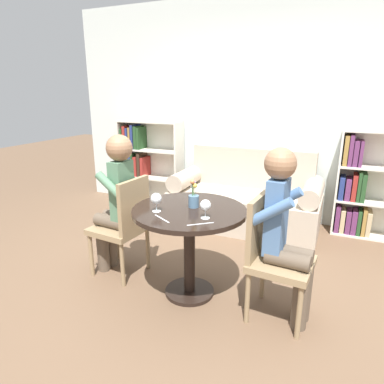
{
  "coord_description": "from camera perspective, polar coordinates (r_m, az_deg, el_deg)",
  "views": [
    {
      "loc": [
        1.02,
        -2.25,
        1.61
      ],
      "look_at": [
        0.0,
        0.05,
        0.86
      ],
      "focal_mm": 32.0,
      "sensor_mm": 36.0,
      "label": 1
    }
  ],
  "objects": [
    {
      "name": "ground_plane",
      "position": [
        2.94,
        -0.41,
        -16.43
      ],
      "size": [
        16.0,
        16.0,
        0.0
      ],
      "primitive_type": "plane",
      "color": "brown"
    },
    {
      "name": "bookshelf_left",
      "position": [
        5.0,
        -7.93,
        4.82
      ],
      "size": [
        0.92,
        0.28,
        1.2
      ],
      "color": "silver",
      "rests_on": "ground_plane"
    },
    {
      "name": "chair_left",
      "position": [
        3.05,
        -11.18,
        -5.07
      ],
      "size": [
        0.46,
        0.46,
        0.9
      ],
      "rotation": [
        0.0,
        0.0,
        -1.66
      ],
      "color": "#937A56",
      "rests_on": "ground_plane"
    },
    {
      "name": "fork_left_setting",
      "position": [
        2.32,
        1.42,
        -5.34
      ],
      "size": [
        0.15,
        0.13,
        0.0
      ],
      "color": "silver",
      "rests_on": "round_table"
    },
    {
      "name": "person_left",
      "position": [
        3.04,
        -12.54,
        -1.31
      ],
      "size": [
        0.44,
        0.36,
        1.26
      ],
      "rotation": [
        0.0,
        0.0,
        -1.66
      ],
      "color": "brown",
      "rests_on": "ground_plane"
    },
    {
      "name": "couch",
      "position": [
        4.22,
        8.83,
        -1.44
      ],
      "size": [
        1.75,
        0.8,
        0.92
      ],
      "color": "#B7A893",
      "rests_on": "ground_plane"
    },
    {
      "name": "flower_vase",
      "position": [
        2.63,
        0.27,
        -0.88
      ],
      "size": [
        0.08,
        0.08,
        0.22
      ],
      "color": "slate",
      "rests_on": "round_table"
    },
    {
      "name": "person_right",
      "position": [
        2.44,
        15.4,
        -6.42
      ],
      "size": [
        0.43,
        0.36,
        1.25
      ],
      "rotation": [
        0.0,
        0.0,
        1.49
      ],
      "color": "brown",
      "rests_on": "ground_plane"
    },
    {
      "name": "bookshelf_right",
      "position": [
        4.29,
        27.36,
        0.47
      ],
      "size": [
        0.92,
        0.28,
        1.2
      ],
      "color": "silver",
      "rests_on": "ground_plane"
    },
    {
      "name": "wine_glass_right",
      "position": [
        2.4,
        2.25,
        -2.31
      ],
      "size": [
        0.08,
        0.08,
        0.14
      ],
      "color": "white",
      "rests_on": "round_table"
    },
    {
      "name": "round_table",
      "position": [
        2.67,
        -0.44,
        -6.02
      ],
      "size": [
        0.88,
        0.88,
        0.74
      ],
      "color": "black",
      "rests_on": "ground_plane"
    },
    {
      "name": "chair_right",
      "position": [
        2.53,
        13.18,
        -9.87
      ],
      "size": [
        0.45,
        0.45,
        0.9
      ],
      "rotation": [
        0.0,
        0.0,
        1.49
      ],
      "color": "#937A56",
      "rests_on": "ground_plane"
    },
    {
      "name": "wine_glass_left",
      "position": [
        2.54,
        -5.99,
        -1.2
      ],
      "size": [
        0.08,
        0.08,
        0.14
      ],
      "color": "white",
      "rests_on": "round_table"
    },
    {
      "name": "knife_left_setting",
      "position": [
        2.43,
        -5.04,
        -4.44
      ],
      "size": [
        0.17,
        0.11,
        0.0
      ],
      "color": "silver",
      "rests_on": "round_table"
    },
    {
      "name": "back_wall",
      "position": [
        4.44,
        10.94,
        13.04
      ],
      "size": [
        5.2,
        0.05,
        2.7
      ],
      "color": "silver",
      "rests_on": "ground_plane"
    }
  ]
}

